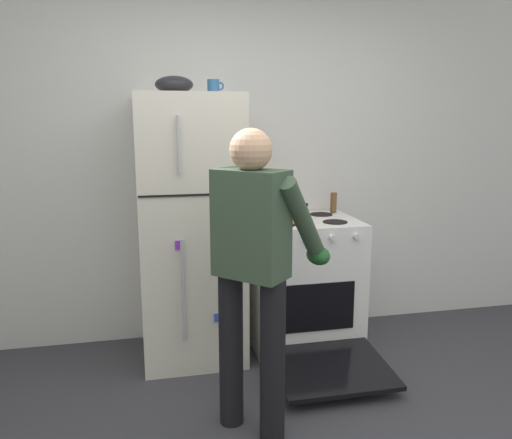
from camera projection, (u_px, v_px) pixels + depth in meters
kitchen_wall_back at (237, 158)px, 3.81m from camera, size 6.00×0.10×2.70m
refrigerator at (190, 229)px, 3.45m from camera, size 0.68×0.72×1.80m
stove_range at (303, 284)px, 3.69m from camera, size 0.76×1.24×0.94m
person_cook at (255, 257)px, 2.57m from camera, size 0.65×0.68×1.60m
red_pot at (284, 212)px, 3.52m from camera, size 0.34×0.24×0.13m
coffee_mug at (214, 87)px, 3.35m from camera, size 0.11×0.08×0.10m
pepper_mill at (334, 202)px, 3.85m from camera, size 0.05×0.05×0.15m
mixing_bowl at (174, 85)px, 3.25m from camera, size 0.24×0.24×0.11m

